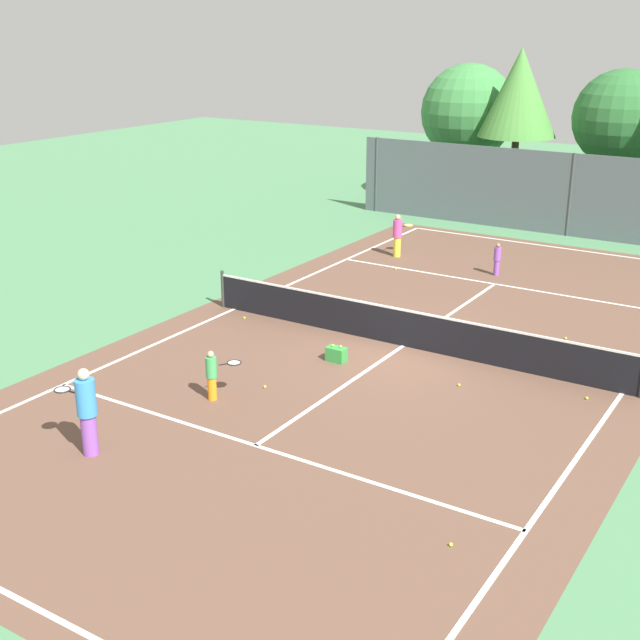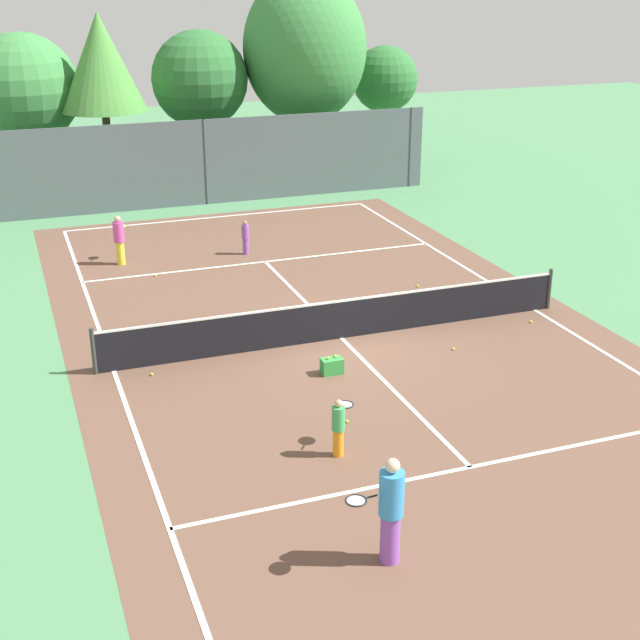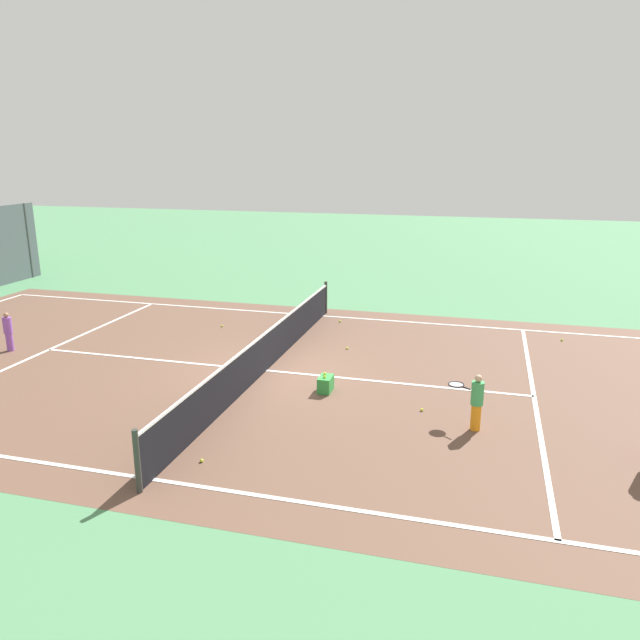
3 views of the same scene
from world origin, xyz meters
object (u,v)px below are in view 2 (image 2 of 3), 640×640
Objects in this scene: player_3 at (390,510)px; tennis_ball_3 at (152,374)px; player_2 at (339,426)px; tennis_ball_0 at (347,421)px; tennis_ball_2 at (454,349)px; player_0 at (119,239)px; tennis_ball_5 at (531,322)px; player_1 at (245,237)px; tennis_ball_6 at (418,286)px; tennis_ball_4 at (156,276)px; ball_crate at (332,366)px.

player_3 is 8.19m from tennis_ball_3.
tennis_ball_0 is (0.60, 1.08, -0.57)m from player_2.
tennis_ball_2 is (3.71, 2.46, 0.00)m from tennis_ball_0.
player_2 reaches higher than tennis_ball_3.
player_0 is at bearing 99.33° from player_2.
player_1 is at bearing 122.92° from tennis_ball_5.
tennis_ball_6 is at bearing 74.91° from tennis_ball_2.
tennis_ball_0 and tennis_ball_5 have the same top height.
tennis_ball_0 and tennis_ball_3 have the same top height.
player_3 is 14.58m from tennis_ball_4.
player_1 is 11.50m from tennis_ball_0.
tennis_ball_4 is at bearing -63.99° from player_0.
tennis_ball_6 is (3.74, -4.66, -0.52)m from player_1.
player_3 reaches higher than tennis_ball_3.
player_0 is 3.16× the size of ball_crate.
tennis_ball_0 is at bearing 76.48° from player_3.
tennis_ball_0 is 1.00× the size of tennis_ball_4.
tennis_ball_6 is at bearing -26.87° from tennis_ball_4.
player_0 is 22.99× the size of tennis_ball_0.
player_2 is 5.61m from tennis_ball_2.
player_3 is at bearing -74.13° from tennis_ball_3.
ball_crate reaches higher than tennis_ball_5.
player_1 is 0.61× the size of player_3.
ball_crate is at bearing 71.13° from player_2.
ball_crate is 3.18m from tennis_ball_2.
tennis_ball_6 is (5.47, 7.85, -0.57)m from player_2.
tennis_ball_3 is (-0.55, -8.26, -0.75)m from player_0.
tennis_ball_5 is (9.65, -0.21, 0.00)m from tennis_ball_3.
player_0 is 12.12m from tennis_ball_0.
player_1 is 12.63m from player_2.
player_0 is at bearing 124.58° from tennis_ball_2.
tennis_ball_4 is at bearing -158.64° from player_1.
tennis_ball_0 is at bearing -77.02° from player_0.
tennis_ball_0 is at bearing -146.41° from tennis_ball_2.
player_1 is 6.00m from tennis_ball_6.
tennis_ball_4 is 7.65m from tennis_ball_6.
player_0 is at bearing 116.01° from tennis_ball_4.
player_2 is at bearing -119.06° from tennis_ball_0.
player_0 is at bearing 108.85° from ball_crate.
player_0 is 22.99× the size of tennis_ball_3.
player_1 is at bearing 60.93° from tennis_ball_3.
player_3 is 27.10× the size of tennis_ball_2.
player_3 reaches higher than player_1.
tennis_ball_3 is (-4.40, -7.90, -0.52)m from player_1.
tennis_ball_3 is 9.65m from tennis_ball_5.
player_2 is at bearing -83.19° from tennis_ball_4.
player_3 reaches higher than tennis_ball_6.
tennis_ball_2 and tennis_ball_5 have the same top height.
player_0 reaches higher than tennis_ball_2.
player_0 is 8.31m from tennis_ball_3.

